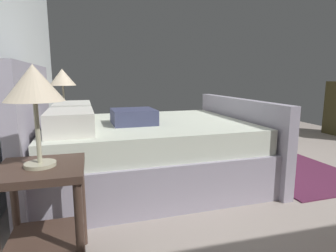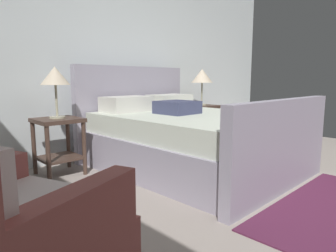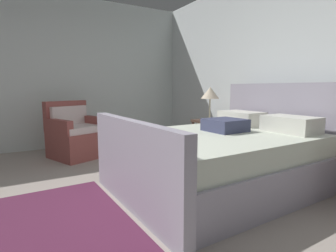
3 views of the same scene
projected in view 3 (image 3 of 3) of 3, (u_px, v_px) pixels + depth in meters
name	position (u px, v px, depth m)	size (l,w,h in m)	color
ground_plane	(78.00, 223.00, 2.23)	(6.20, 5.55, 0.02)	#A79990
wall_back	(300.00, 66.00, 3.44)	(6.32, 0.12, 2.78)	silver
wall_side_left	(37.00, 72.00, 4.75)	(0.12, 5.67, 2.78)	silver
bed	(223.00, 157.00, 2.98)	(1.79, 2.23, 1.17)	#A69FB2
nightstand_left	(209.00, 132.00, 4.36)	(0.44, 0.44, 0.60)	#473229
table_lamp_left	(210.00, 94.00, 4.27)	(0.29, 0.29, 0.53)	#B7B293
armchair	(76.00, 136.00, 4.33)	(0.94, 0.94, 0.90)	#954944
area_rug	(60.00, 225.00, 2.17)	(1.72, 1.07, 0.01)	#5A2341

